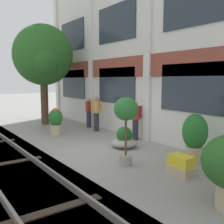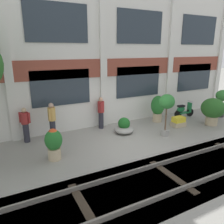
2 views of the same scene
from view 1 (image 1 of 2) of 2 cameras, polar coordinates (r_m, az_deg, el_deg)
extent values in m
plane|color=gray|center=(9.60, -4.28, -8.25)|extent=(80.00, 80.00, 0.00)
cube|color=silver|center=(11.20, 9.04, 15.54)|extent=(17.71, 0.50, 8.40)
cube|color=brown|center=(10.91, 7.90, 9.99)|extent=(17.71, 0.06, 0.90)
cube|color=silver|center=(18.43, -11.89, 12.14)|extent=(0.36, 0.16, 8.40)
cube|color=silver|center=(14.51, -4.61, 13.66)|extent=(0.36, 0.16, 8.40)
cube|color=silver|center=(10.99, 7.84, 15.73)|extent=(0.36, 0.16, 8.40)
cube|color=#28333D|center=(16.37, -8.47, 6.03)|extent=(2.83, 0.04, 1.70)
cube|color=#28333D|center=(12.59, 0.82, 5.79)|extent=(2.83, 0.04, 1.70)
cube|color=#28333D|center=(9.41, 17.11, 5.03)|extent=(2.83, 0.04, 1.70)
cube|color=#28333D|center=(16.57, -8.66, 16.10)|extent=(2.83, 0.04, 1.70)
cube|color=#28333D|center=(12.86, 0.84, 18.83)|extent=(2.83, 0.04, 1.70)
cube|color=#5B5449|center=(8.57, -21.55, -11.63)|extent=(25.71, 2.80, 0.28)
cube|color=slate|center=(8.69, -16.94, -9.69)|extent=(25.71, 0.07, 0.15)
cube|color=#382D23|center=(8.70, -21.91, -10.29)|extent=(0.24, 2.10, 0.03)
cube|color=#382D23|center=(5.56, -12.60, -20.12)|extent=(0.24, 2.10, 0.03)
cylinder|color=#4C3826|center=(15.31, -14.49, 2.93)|extent=(0.41, 0.41, 2.97)
ellipsoid|color=#286023|center=(15.33, -14.78, 11.92)|extent=(3.28, 3.28, 3.34)
sphere|color=#286023|center=(16.14, -15.12, 10.47)|extent=(1.80, 1.80, 1.80)
sphere|color=#286023|center=(14.47, -14.31, 10.91)|extent=(1.80, 1.80, 1.80)
ellipsoid|color=gray|center=(9.89, 2.69, -6.75)|extent=(0.97, 0.97, 0.35)
sphere|color=#19561E|center=(9.82, 2.70, -4.92)|extent=(0.60, 0.60, 0.60)
cylinder|color=tan|center=(12.44, -12.13, -3.76)|extent=(0.48, 0.48, 0.45)
ellipsoid|color=#236B28|center=(12.35, -12.20, -1.19)|extent=(0.65, 0.65, 0.79)
sphere|color=#E04C23|center=(12.32, -12.23, -0.01)|extent=(0.36, 0.36, 0.36)
cube|color=tan|center=(7.42, 14.76, -12.15)|extent=(0.74, 0.51, 0.25)
cube|color=yellow|center=(7.33, 14.83, -10.19)|extent=(0.65, 0.44, 0.28)
cylinder|color=tan|center=(8.57, 17.43, -8.77)|extent=(0.52, 0.52, 0.49)
ellipsoid|color=#236B28|center=(8.40, 17.62, -4.09)|extent=(0.77, 0.77, 1.10)
cylinder|color=gray|center=(7.98, 2.97, -10.38)|extent=(0.38, 0.38, 0.29)
cylinder|color=brown|center=(7.78, 3.01, -4.94)|extent=(0.07, 0.07, 1.26)
ellipsoid|color=#2D7A33|center=(7.66, 3.05, 0.69)|extent=(0.72, 0.72, 0.69)
cylinder|color=#282833|center=(14.02, -5.05, -1.56)|extent=(0.26, 0.26, 0.86)
cylinder|color=maroon|center=(13.94, -5.08, 1.22)|extent=(0.34, 0.34, 0.51)
sphere|color=tan|center=(13.90, -5.10, 2.71)|extent=(0.22, 0.22, 0.22)
cylinder|color=maroon|center=(14.15, -4.99, 1.42)|extent=(0.09, 0.09, 0.46)
cylinder|color=maroon|center=(13.72, -5.18, 1.23)|extent=(0.09, 0.09, 0.46)
cylinder|color=#282833|center=(12.95, -3.41, -2.16)|extent=(0.26, 0.26, 0.91)
cylinder|color=tan|center=(12.85, -3.43, 1.15)|extent=(0.34, 0.34, 0.59)
sphere|color=tan|center=(12.82, -3.44, 2.96)|extent=(0.22, 0.22, 0.22)
cylinder|color=tan|center=(12.87, -4.41, 1.28)|extent=(0.09, 0.09, 0.54)
cylinder|color=tan|center=(12.83, -2.45, 1.28)|extent=(0.09, 0.09, 0.54)
cylinder|color=#282833|center=(11.09, 5.12, -3.86)|extent=(0.26, 0.26, 0.87)
cylinder|color=maroon|center=(10.97, 5.16, -0.16)|extent=(0.34, 0.34, 0.57)
sphere|color=tan|center=(10.93, 5.18, 1.89)|extent=(0.22, 0.22, 0.22)
cylinder|color=maroon|center=(10.92, 4.04, -0.04)|extent=(0.09, 0.09, 0.51)
cylinder|color=maroon|center=(11.03, 6.27, 0.01)|extent=(0.09, 0.09, 0.51)
camera|label=2|loc=(13.15, -48.75, 11.14)|focal=35.00mm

